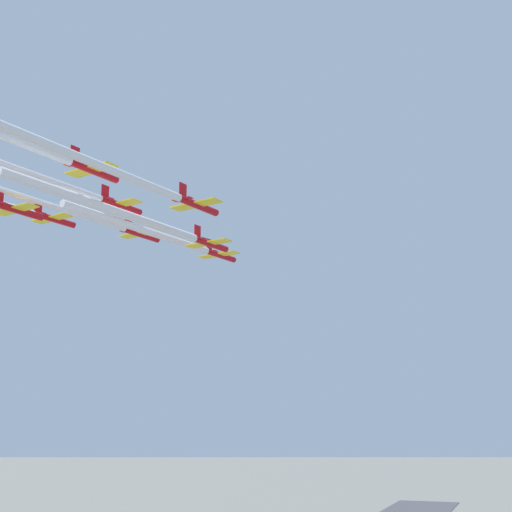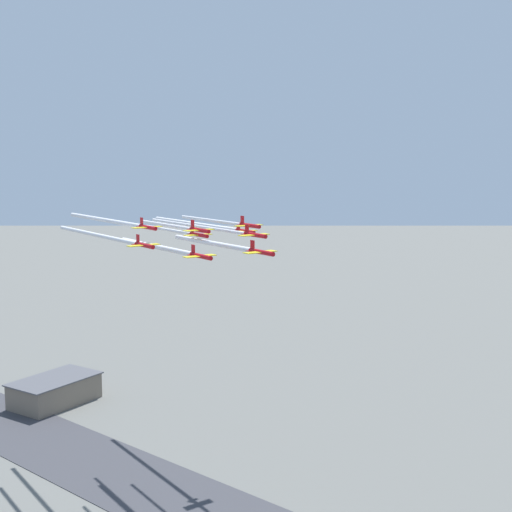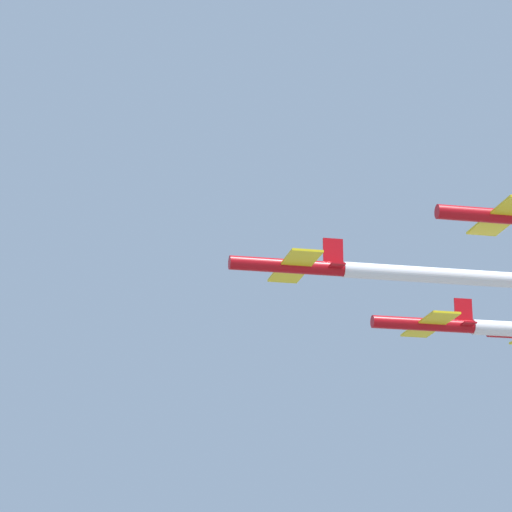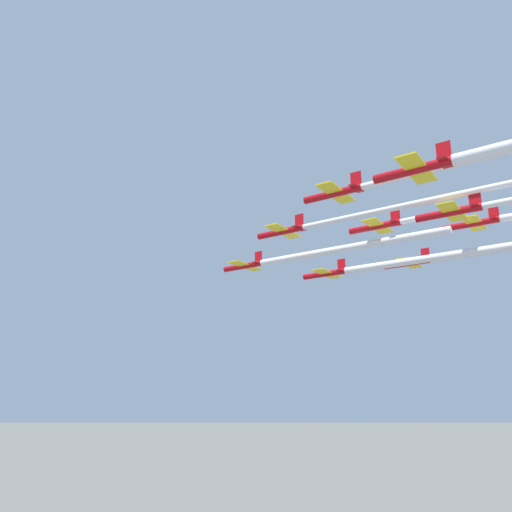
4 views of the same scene
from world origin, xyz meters
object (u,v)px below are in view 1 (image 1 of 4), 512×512
Objects in this scene: jet_0 at (219,255)px; jet_3 at (53,219)px; jet_5 at (197,205)px; jet_1 at (140,234)px; jet_7 at (17,210)px; jet_4 at (120,205)px; jet_8 at (92,170)px; jet_2 at (209,243)px.

jet_3 is at bearing -120.47° from jet_0.
jet_1 is at bearing 150.46° from jet_5.
jet_7 is at bearing -101.09° from jet_0.
jet_3 is 16.49m from jet_4.
jet_3 reaches higher than jet_8.
jet_5 is at bearing 59.53° from jet_8.
jet_5 is at bearing -59.53° from jet_2.
jet_2 is 1.00× the size of jet_3.
jet_0 is 28.18m from jet_4.
jet_8 is at bearing -29.54° from jet_3.
jet_1 reaches higher than jet_0.
jet_3 is 28.42m from jet_8.
jet_1 is at bearing 90.00° from jet_7.
jet_2 is 16.37m from jet_5.
jet_0 is 32.68m from jet_3.
jet_8 is (2.79, -16.02, 0.12)m from jet_4.
jet_0 is 32.51m from jet_5.
jet_4 reaches higher than jet_0.
jet_4 is at bearing -90.00° from jet_0.
jet_3 reaches higher than jet_7.
jet_1 is 1.00× the size of jet_3.
jet_8 is (-12.64, -10.22, 3.02)m from jet_5.
jet_0 is at bearing 59.53° from jet_3.
jet_5 is 28.42m from jet_7.
jet_4 is 16.54m from jet_7.
jet_5 is (15.43, -5.79, -2.90)m from jet_4.
jet_1 reaches higher than jet_2.
jet_0 is at bearing 120.47° from jet_2.
jet_3 is at bearing -120.47° from jet_1.
jet_1 is at bearing 180.00° from jet_2.
jet_4 reaches higher than jet_7.
jet_7 is at bearing -120.47° from jet_4.
jet_1 is at bearing 120.47° from jet_8.
jet_7 is (-12.64, -10.22, -3.03)m from jet_4.
jet_0 is 42.84m from jet_7.
jet_2 is 28.45m from jet_8.
jet_0 reaches higher than jet_2.
jet_8 reaches higher than jet_7.
jet_1 is 16.27m from jet_4.
jet_3 is (-25.28, -20.45, 3.25)m from jet_0.
jet_7 is at bearing -90.00° from jet_1.
jet_7 reaches higher than jet_2.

